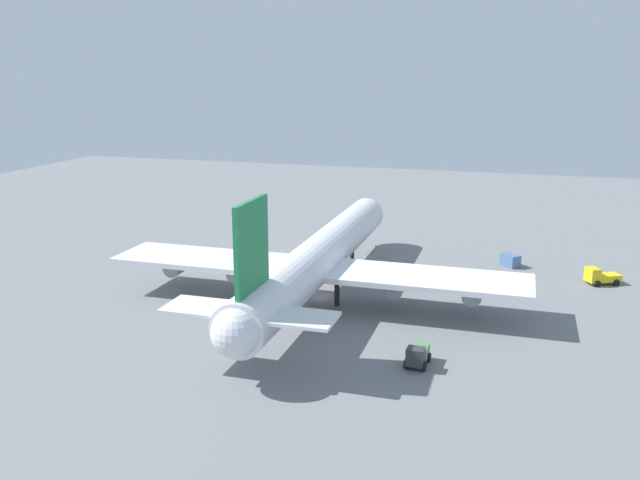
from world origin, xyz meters
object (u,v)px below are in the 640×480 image
at_px(cargo_container_fore, 510,260).
at_px(maintenance_van, 600,276).
at_px(cargo_airplane, 319,258).
at_px(safety_cone_nose, 376,246).
at_px(catering_truck, 418,355).

bearing_deg(cargo_container_fore, maintenance_van, -113.70).
distance_m(cargo_airplane, safety_cone_nose, 28.85).
bearing_deg(maintenance_van, catering_truck, 148.91).
distance_m(maintenance_van, safety_cone_nose, 37.34).
xyz_separation_m(cargo_container_fore, safety_cone_nose, (5.11, 22.91, -0.68)).
relative_size(maintenance_van, safety_cone_nose, 8.97).
bearing_deg(maintenance_van, cargo_airplane, 114.99).
height_order(catering_truck, cargo_container_fore, catering_truck).
distance_m(cargo_airplane, cargo_container_fore, 34.27).
bearing_deg(cargo_airplane, cargo_container_fore, -46.94).
xyz_separation_m(maintenance_van, safety_cone_nose, (10.74, 35.75, -0.88)).
bearing_deg(maintenance_van, cargo_container_fore, 66.30).
xyz_separation_m(cargo_airplane, maintenance_van, (17.54, -37.64, -4.48)).
distance_m(catering_truck, cargo_container_fore, 41.91).
bearing_deg(cargo_airplane, maintenance_van, -65.01).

